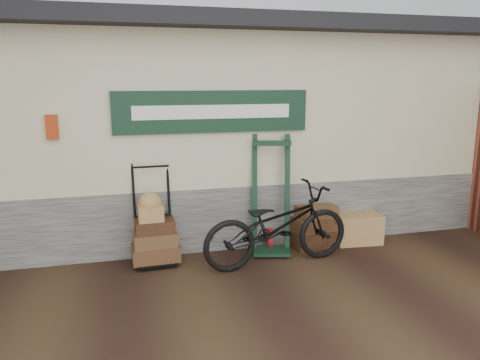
% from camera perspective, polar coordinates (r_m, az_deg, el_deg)
% --- Properties ---
extents(ground, '(80.00, 80.00, 0.00)m').
position_cam_1_polar(ground, '(5.85, 1.77, -11.70)').
color(ground, black).
rests_on(ground, ground).
extents(station_building, '(14.40, 4.10, 3.20)m').
position_cam_1_polar(station_building, '(8.04, -3.73, 6.79)').
color(station_building, '#4C4C47').
rests_on(station_building, ground).
extents(porter_trolley, '(0.75, 0.57, 1.46)m').
position_cam_1_polar(porter_trolley, '(6.21, -10.60, -3.35)').
color(porter_trolley, black).
rests_on(porter_trolley, ground).
extents(green_barrow, '(0.69, 0.63, 1.63)m').
position_cam_1_polar(green_barrow, '(6.44, 3.82, -1.79)').
color(green_barrow, black).
rests_on(green_barrow, ground).
extents(suitcase_stack, '(0.74, 0.53, 0.61)m').
position_cam_1_polar(suitcase_stack, '(6.86, 9.01, -5.48)').
color(suitcase_stack, '#321E0F').
rests_on(suitcase_stack, ground).
extents(wicker_hamper, '(0.70, 0.49, 0.43)m').
position_cam_1_polar(wicker_hamper, '(7.15, 14.06, -5.70)').
color(wicker_hamper, olive).
rests_on(wicker_hamper, ground).
extents(bicycle, '(0.92, 2.07, 1.17)m').
position_cam_1_polar(bicycle, '(6.04, 4.56, -5.04)').
color(bicycle, black).
rests_on(bicycle, ground).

